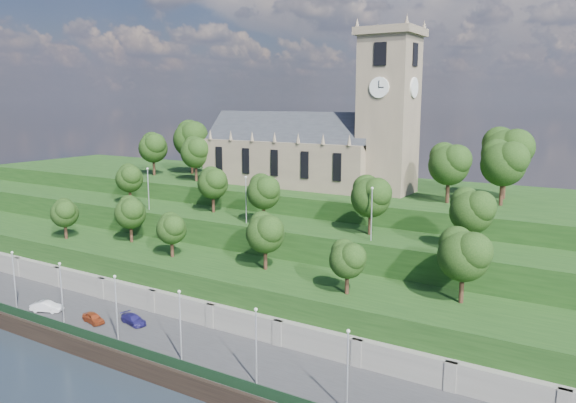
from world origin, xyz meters
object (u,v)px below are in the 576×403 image
Objects in this scene: car_middle at (47,307)px; car_left at (93,318)px; church at (316,144)px; car_right at (133,319)px.

car_left is at bearing -107.33° from car_middle.
car_right is (-4.86, -39.09, -19.92)m from church.
car_right is (4.69, 2.39, -0.03)m from car_left.
car_middle reaches higher than car_left.
church is 46.98m from car_left.
car_middle is at bearing 106.55° from car_left.
church is 49.99m from car_middle.
church is at bearing -1.36° from car_left.
church reaches higher than car_middle.
car_left is 0.90× the size of car_right.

